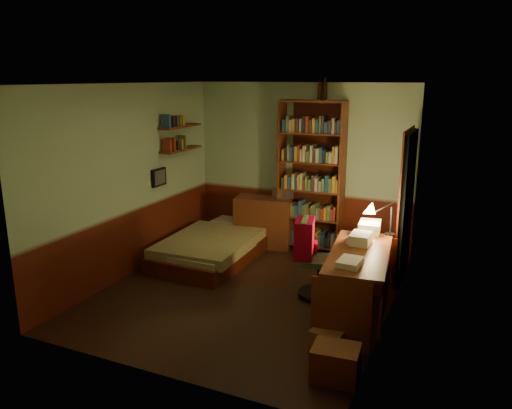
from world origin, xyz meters
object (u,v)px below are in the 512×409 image
at_px(dresser, 264,222).
at_px(desk, 358,286).
at_px(bookshelf, 311,178).
at_px(cardboard_box_b, 328,340).
at_px(bed, 216,238).
at_px(cardboard_box_a, 336,363).
at_px(mini_stereo, 283,193).
at_px(office_chair, 320,263).
at_px(desk_lamp, 392,209).

height_order(dresser, desk, desk).
relative_size(bookshelf, cardboard_box_b, 7.31).
height_order(bed, cardboard_box_a, bed).
relative_size(bed, desk, 1.40).
bearing_deg(dresser, cardboard_box_a, -65.37).
bearing_deg(desk, cardboard_box_a, -92.19).
xyz_separation_m(mini_stereo, office_chair, (1.13, -1.64, -0.43)).
distance_m(mini_stereo, desk, 2.72).
bearing_deg(bed, mini_stereo, 53.94).
relative_size(bed, dresser, 2.34).
height_order(bookshelf, cardboard_box_a, bookshelf).
bearing_deg(cardboard_box_a, mini_stereo, 118.73).
xyz_separation_m(desk_lamp, cardboard_box_b, (-0.31, -1.53, -1.03)).
height_order(bed, office_chair, office_chair).
xyz_separation_m(bookshelf, office_chair, (0.66, -1.60, -0.72)).
height_order(bookshelf, desk, bookshelf).
distance_m(mini_stereo, bookshelf, 0.56).
bearing_deg(desk_lamp, bookshelf, 126.74).
bearing_deg(cardboard_box_a, office_chair, 112.03).
bearing_deg(desk_lamp, desk, -116.48).
bearing_deg(cardboard_box_b, cardboard_box_a, -65.79).
relative_size(bookshelf, desk_lamp, 3.58).
distance_m(dresser, mini_stereo, 0.56).
bearing_deg(office_chair, dresser, 119.39).
xyz_separation_m(desk_lamp, office_chair, (-0.77, -0.33, -0.69)).
bearing_deg(mini_stereo, desk, -28.62).
distance_m(mini_stereo, cardboard_box_a, 3.81).
distance_m(desk_lamp, cardboard_box_b, 1.87).
bearing_deg(dresser, bookshelf, -2.12).
relative_size(office_chair, cardboard_box_b, 2.79).
xyz_separation_m(mini_stereo, cardboard_box_b, (1.60, -2.84, -0.77)).
bearing_deg(bookshelf, cardboard_box_b, -65.94).
xyz_separation_m(bookshelf, cardboard_box_a, (1.32, -3.24, -1.01)).
bearing_deg(mini_stereo, bed, -105.28).
xyz_separation_m(dresser, cardboard_box_b, (1.87, -2.71, -0.29)).
bearing_deg(desk, desk_lamp, 68.87).
relative_size(desk, cardboard_box_a, 3.59).
distance_m(bed, mini_stereo, 1.31).
xyz_separation_m(bed, mini_stereo, (0.71, 0.94, 0.57)).
relative_size(bed, cardboard_box_a, 5.02).
xyz_separation_m(desk_lamp, cardboard_box_a, (-0.11, -1.97, -0.98)).
distance_m(mini_stereo, desk_lamp, 2.32).
height_order(bed, cardboard_box_b, bed).
bearing_deg(mini_stereo, cardboard_box_b, -38.83).
height_order(bed, desk, desk).
bearing_deg(dresser, cardboard_box_b, -64.04).
height_order(mini_stereo, desk_lamp, desk_lamp).
bearing_deg(desk, cardboard_box_b, -104.45).
relative_size(bed, desk_lamp, 3.24).
relative_size(dresser, mini_stereo, 3.29).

